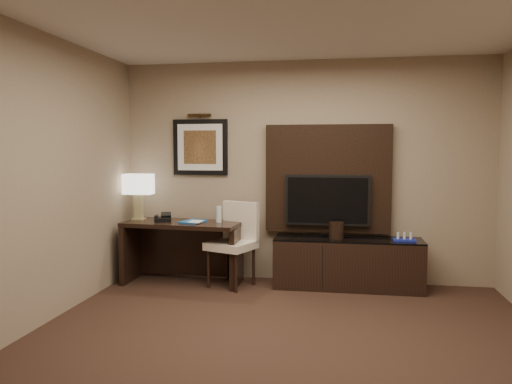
% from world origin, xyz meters
% --- Properties ---
extents(floor, '(4.50, 5.00, 0.01)m').
position_xyz_m(floor, '(0.00, 0.00, -0.01)').
color(floor, black).
rests_on(floor, ground).
extents(wall_back, '(4.50, 0.01, 2.70)m').
position_xyz_m(wall_back, '(0.00, 2.50, 1.35)').
color(wall_back, gray).
rests_on(wall_back, floor).
extents(wall_front, '(4.50, 0.01, 2.70)m').
position_xyz_m(wall_front, '(0.00, -2.50, 1.35)').
color(wall_front, gray).
rests_on(wall_front, floor).
extents(wall_left, '(0.01, 5.00, 2.70)m').
position_xyz_m(wall_left, '(-2.25, 0.00, 1.35)').
color(wall_left, gray).
rests_on(wall_left, floor).
extents(desk, '(1.45, 0.72, 0.75)m').
position_xyz_m(desk, '(-1.43, 2.10, 0.38)').
color(desk, black).
rests_on(desk, floor).
extents(credenza, '(1.71, 0.48, 0.59)m').
position_xyz_m(credenza, '(0.55, 2.20, 0.29)').
color(credenza, black).
rests_on(credenza, floor).
extents(tv_wall_panel, '(1.50, 0.12, 1.30)m').
position_xyz_m(tv_wall_panel, '(0.30, 2.44, 1.27)').
color(tv_wall_panel, black).
rests_on(tv_wall_panel, wall_back).
extents(tv, '(1.00, 0.08, 0.60)m').
position_xyz_m(tv, '(0.30, 2.34, 1.02)').
color(tv, black).
rests_on(tv, tv_wall_panel).
extents(artwork, '(0.70, 0.04, 0.70)m').
position_xyz_m(artwork, '(-1.30, 2.48, 1.65)').
color(artwork, black).
rests_on(artwork, wall_back).
extents(picture_light, '(0.04, 0.04, 0.30)m').
position_xyz_m(picture_light, '(-1.30, 2.44, 2.05)').
color(picture_light, '#412E14').
rests_on(picture_light, wall_back).
extents(desk_chair, '(0.65, 0.70, 1.01)m').
position_xyz_m(desk_chair, '(-0.81, 2.04, 0.50)').
color(desk_chair, '#F1E3CA').
rests_on(desk_chair, floor).
extents(table_lamp, '(0.41, 0.29, 0.61)m').
position_xyz_m(table_lamp, '(-2.02, 2.19, 1.06)').
color(table_lamp, tan).
rests_on(table_lamp, desk).
extents(desk_phone, '(0.25, 0.23, 0.10)m').
position_xyz_m(desk_phone, '(-1.67, 2.08, 0.80)').
color(desk_phone, black).
rests_on(desk_phone, desk).
extents(blue_folder, '(0.30, 0.35, 0.02)m').
position_xyz_m(blue_folder, '(-1.29, 2.07, 0.76)').
color(blue_folder, '#1959A3').
rests_on(blue_folder, desk).
extents(book, '(0.15, 0.02, 0.20)m').
position_xyz_m(book, '(-1.32, 2.04, 0.85)').
color(book, '#B8B391').
rests_on(book, desk).
extents(water_bottle, '(0.08, 0.08, 0.20)m').
position_xyz_m(water_bottle, '(-0.98, 2.13, 0.85)').
color(water_bottle, white).
rests_on(water_bottle, desk).
extents(ice_bucket, '(0.21, 0.21, 0.20)m').
position_xyz_m(ice_bucket, '(0.41, 2.17, 0.69)').
color(ice_bucket, black).
rests_on(ice_bucket, credenza).
extents(minibar_tray, '(0.26, 0.17, 0.09)m').
position_xyz_m(minibar_tray, '(1.18, 2.15, 0.63)').
color(minibar_tray, '#162194').
rests_on(minibar_tray, credenza).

